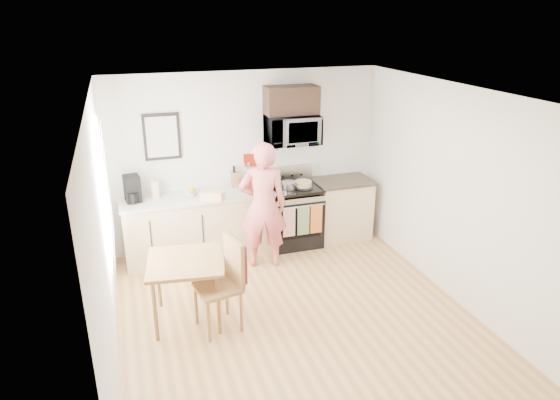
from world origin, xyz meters
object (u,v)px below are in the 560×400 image
object	(u,v)px
range	(294,217)
microwave	(292,130)
person	(263,206)
dining_table	(185,267)
cake	(303,184)
chair	(229,271)

from	to	relation	value
range	microwave	world-z (taller)	microwave
microwave	person	size ratio (longest dim) A/B	0.43
dining_table	cake	size ratio (longest dim) A/B	2.78
person	dining_table	size ratio (longest dim) A/B	2.17
range	cake	distance (m)	0.55
microwave	dining_table	size ratio (longest dim) A/B	0.92
dining_table	chair	bearing A→B (deg)	-27.93
range	dining_table	xyz separation A→B (m)	(-1.84, -1.55, 0.24)
microwave	cake	size ratio (longest dim) A/B	2.57
range	microwave	size ratio (longest dim) A/B	1.53
microwave	person	xyz separation A→B (m)	(-0.63, -0.63, -0.87)
range	chair	xyz separation A→B (m)	(-1.39, -1.79, 0.25)
range	cake	size ratio (longest dim) A/B	3.93
person	dining_table	world-z (taller)	person
microwave	cake	distance (m)	0.82
person	dining_table	xyz separation A→B (m)	(-1.21, -1.02, -0.21)
chair	cake	size ratio (longest dim) A/B	3.62
microwave	person	bearing A→B (deg)	-135.10
dining_table	microwave	bearing A→B (deg)	41.92
chair	cake	bearing A→B (deg)	36.59
range	cake	xyz separation A→B (m)	(0.12, -0.07, 0.54)
chair	microwave	bearing A→B (deg)	41.66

